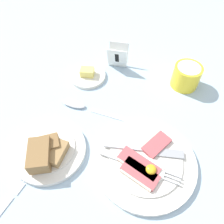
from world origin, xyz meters
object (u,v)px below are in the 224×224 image
sugar_cup (186,76)px  butter_dish (88,75)px  breakfast_plate (145,162)px  fork_on_cloth (6,204)px  teaspoon_by_saucer (82,106)px  bread_plate (48,150)px  number_card (118,56)px

sugar_cup → butter_dish: size_ratio=0.72×
breakfast_plate → fork_on_cloth: bearing=-145.8°
fork_on_cloth → butter_dish: bearing=6.9°
sugar_cup → teaspoon_by_saucer: bearing=-146.0°
butter_dish → teaspoon_by_saucer: (0.03, -0.12, -0.00)m
breakfast_plate → butter_dish: size_ratio=2.11×
sugar_cup → fork_on_cloth: 0.55m
sugar_cup → butter_dish: sugar_cup is taller
breakfast_plate → sugar_cup: bearing=78.4°
bread_plate → butter_dish: bearing=91.4°
breakfast_plate → sugar_cup: (0.06, 0.28, 0.03)m
bread_plate → sugar_cup: bearing=49.4°
breakfast_plate → bread_plate: bread_plate is taller
bread_plate → teaspoon_by_saucer: (0.02, 0.15, -0.01)m
number_card → fork_on_cloth: number_card is taller
sugar_cup → butter_dish: bearing=-169.2°
bread_plate → number_card: 0.36m
number_card → sugar_cup: bearing=-11.6°
butter_dish → number_card: number_card is taller
teaspoon_by_saucer → number_card: bearing=-99.3°
butter_dish → fork_on_cloth: butter_dish is taller
number_card → fork_on_cloth: (-0.10, -0.48, -0.04)m
butter_dish → number_card: size_ratio=1.50×
bread_plate → teaspoon_by_saucer: bearing=81.3°
number_card → breakfast_plate: bearing=-68.3°
teaspoon_by_saucer → fork_on_cloth: size_ratio=1.05×
sugar_cup → butter_dish: 0.29m
breakfast_plate → teaspoon_by_saucer: breakfast_plate is taller
sugar_cup → number_card: size_ratio=1.08×
breakfast_plate → bread_plate: (-0.22, -0.04, 0.01)m
sugar_cup → fork_on_cloth: bearing=-124.3°
breakfast_plate → bread_plate: bearing=-169.3°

